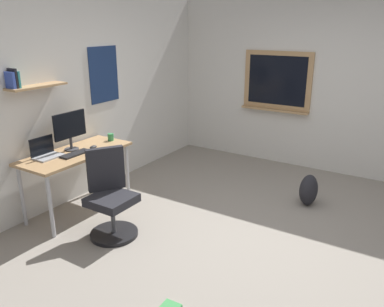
{
  "coord_description": "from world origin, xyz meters",
  "views": [
    {
      "loc": [
        -3.57,
        -1.43,
        2.22
      ],
      "look_at": [
        -0.14,
        0.72,
        0.85
      ],
      "focal_mm": 36.44,
      "sensor_mm": 36.0,
      "label": 1
    }
  ],
  "objects_px": {
    "keyboard": "(76,154)",
    "computer_mouse": "(93,147)",
    "desk": "(76,159)",
    "monitor_primary": "(70,128)",
    "coffee_mug": "(111,137)",
    "office_chair": "(110,199)",
    "laptop": "(46,152)",
    "backpack": "(309,190)"
  },
  "relations": [
    {
      "from": "laptop",
      "to": "computer_mouse",
      "type": "distance_m",
      "value": 0.56
    },
    {
      "from": "laptop",
      "to": "monitor_primary",
      "type": "relative_size",
      "value": 0.67
    },
    {
      "from": "desk",
      "to": "keyboard",
      "type": "relative_size",
      "value": 3.63
    },
    {
      "from": "desk",
      "to": "backpack",
      "type": "height_order",
      "value": "desk"
    },
    {
      "from": "laptop",
      "to": "backpack",
      "type": "height_order",
      "value": "laptop"
    },
    {
      "from": "desk",
      "to": "office_chair",
      "type": "bearing_deg",
      "value": -105.94
    },
    {
      "from": "office_chair",
      "to": "coffee_mug",
      "type": "bearing_deg",
      "value": 41.81
    },
    {
      "from": "monitor_primary",
      "to": "keyboard",
      "type": "distance_m",
      "value": 0.33
    },
    {
      "from": "office_chair",
      "to": "backpack",
      "type": "height_order",
      "value": "office_chair"
    },
    {
      "from": "coffee_mug",
      "to": "keyboard",
      "type": "bearing_deg",
      "value": -175.53
    },
    {
      "from": "desk",
      "to": "computer_mouse",
      "type": "distance_m",
      "value": 0.25
    },
    {
      "from": "monitor_primary",
      "to": "coffee_mug",
      "type": "height_order",
      "value": "monitor_primary"
    },
    {
      "from": "keyboard",
      "to": "coffee_mug",
      "type": "bearing_deg",
      "value": 4.47
    },
    {
      "from": "monitor_primary",
      "to": "coffee_mug",
      "type": "distance_m",
      "value": 0.6
    },
    {
      "from": "keyboard",
      "to": "coffee_mug",
      "type": "height_order",
      "value": "coffee_mug"
    },
    {
      "from": "keyboard",
      "to": "coffee_mug",
      "type": "distance_m",
      "value": 0.64
    },
    {
      "from": "computer_mouse",
      "to": "keyboard",
      "type": "bearing_deg",
      "value": 180.0
    },
    {
      "from": "desk",
      "to": "laptop",
      "type": "distance_m",
      "value": 0.36
    },
    {
      "from": "office_chair",
      "to": "keyboard",
      "type": "distance_m",
      "value": 0.75
    },
    {
      "from": "keyboard",
      "to": "computer_mouse",
      "type": "xyz_separation_m",
      "value": [
        0.28,
        -0.0,
        0.01
      ]
    },
    {
      "from": "desk",
      "to": "laptop",
      "type": "xyz_separation_m",
      "value": [
        -0.3,
        0.15,
        0.14
      ]
    },
    {
      "from": "computer_mouse",
      "to": "backpack",
      "type": "xyz_separation_m",
      "value": [
        1.44,
        -2.27,
        -0.58
      ]
    },
    {
      "from": "desk",
      "to": "keyboard",
      "type": "xyz_separation_m",
      "value": [
        -0.07,
        -0.08,
        0.09
      ]
    },
    {
      "from": "laptop",
      "to": "monitor_primary",
      "type": "distance_m",
      "value": 0.4
    },
    {
      "from": "laptop",
      "to": "computer_mouse",
      "type": "bearing_deg",
      "value": -23.15
    },
    {
      "from": "monitor_primary",
      "to": "computer_mouse",
      "type": "bearing_deg",
      "value": -43.85
    },
    {
      "from": "monitor_primary",
      "to": "computer_mouse",
      "type": "distance_m",
      "value": 0.35
    },
    {
      "from": "monitor_primary",
      "to": "backpack",
      "type": "xyz_separation_m",
      "value": [
        1.62,
        -2.44,
        -0.83
      ]
    },
    {
      "from": "office_chair",
      "to": "coffee_mug",
      "type": "relative_size",
      "value": 10.33
    },
    {
      "from": "desk",
      "to": "office_chair",
      "type": "height_order",
      "value": "office_chair"
    },
    {
      "from": "computer_mouse",
      "to": "backpack",
      "type": "distance_m",
      "value": 2.75
    },
    {
      "from": "office_chair",
      "to": "keyboard",
      "type": "bearing_deg",
      "value": 77.87
    },
    {
      "from": "desk",
      "to": "coffee_mug",
      "type": "bearing_deg",
      "value": -2.53
    },
    {
      "from": "monitor_primary",
      "to": "backpack",
      "type": "bearing_deg",
      "value": -56.45
    },
    {
      "from": "backpack",
      "to": "office_chair",
      "type": "bearing_deg",
      "value": 138.89
    },
    {
      "from": "computer_mouse",
      "to": "backpack",
      "type": "relative_size",
      "value": 0.26
    },
    {
      "from": "computer_mouse",
      "to": "coffee_mug",
      "type": "distance_m",
      "value": 0.36
    },
    {
      "from": "keyboard",
      "to": "coffee_mug",
      "type": "xyz_separation_m",
      "value": [
        0.64,
        0.05,
        0.04
      ]
    },
    {
      "from": "desk",
      "to": "coffee_mug",
      "type": "xyz_separation_m",
      "value": [
        0.57,
        -0.03,
        0.13
      ]
    },
    {
      "from": "computer_mouse",
      "to": "laptop",
      "type": "bearing_deg",
      "value": 156.85
    },
    {
      "from": "backpack",
      "to": "coffee_mug",
      "type": "bearing_deg",
      "value": 114.96
    },
    {
      "from": "desk",
      "to": "monitor_primary",
      "type": "relative_size",
      "value": 2.9
    }
  ]
}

